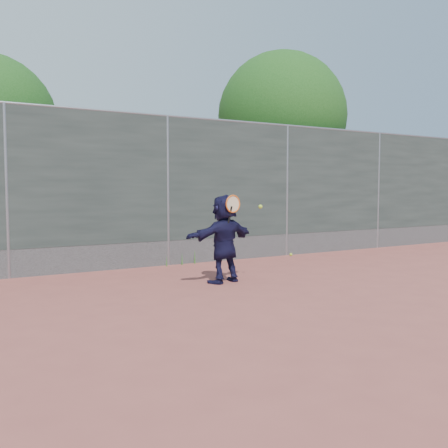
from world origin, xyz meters
TOP-DOWN VIEW (x-y plane):
  - ground at (0.00, 0.00)m, footprint 80.00×80.00m
  - player at (0.02, 1.31)m, footprint 1.41×0.70m
  - ball_ground at (3.01, 3.33)m, footprint 0.07×0.07m
  - fence at (-0.00, 3.50)m, footprint 20.00×0.06m
  - swing_action at (0.12, 1.11)m, footprint 0.70×0.14m
  - tree_right at (4.68, 5.75)m, footprint 3.78×3.60m
  - weed_clump at (0.29, 3.38)m, footprint 0.68×0.07m

SIDE VIEW (x-z plane):
  - ground at x=0.00m, z-range 0.00..0.00m
  - ball_ground at x=3.01m, z-range 0.00..0.07m
  - weed_clump at x=0.29m, z-range -0.02..0.28m
  - player at x=0.02m, z-range 0.00..1.45m
  - swing_action at x=0.12m, z-range 1.02..1.54m
  - fence at x=0.00m, z-range 0.07..3.09m
  - tree_right at x=4.68m, z-range 0.80..6.19m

